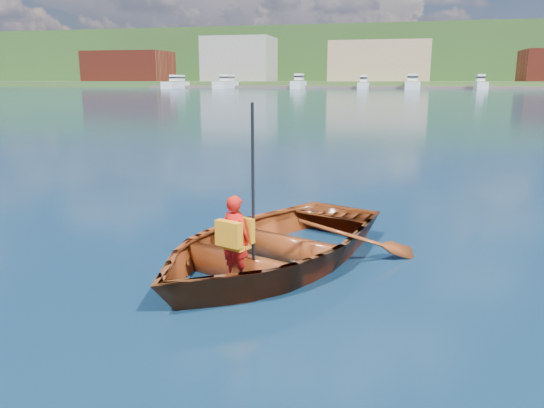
{
  "coord_description": "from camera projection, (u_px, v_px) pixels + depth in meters",
  "views": [
    {
      "loc": [
        2.02,
        -7.37,
        2.43
      ],
      "look_at": [
        0.45,
        -0.78,
        0.84
      ],
      "focal_mm": 35.0,
      "sensor_mm": 36.0,
      "label": 1
    }
  ],
  "objects": [
    {
      "name": "marina_yachts",
      "position": [
        406.0,
        84.0,
        142.62
      ],
      "size": [
        141.06,
        13.66,
        4.42
      ],
      "color": "silver",
      "rests_on": "ground"
    },
    {
      "name": "dock",
      "position": [
        419.0,
        87.0,
        146.54
      ],
      "size": [
        160.02,
        4.96,
        0.8
      ],
      "color": "brown",
      "rests_on": "ground"
    },
    {
      "name": "ground",
      "position": [
        255.0,
        245.0,
        7.99
      ],
      "size": [
        600.0,
        600.0,
        0.0
      ],
      "color": "#132B49",
      "rests_on": "ground"
    },
    {
      "name": "hillside_trees",
      "position": [
        353.0,
        42.0,
        239.43
      ],
      "size": [
        320.16,
        86.26,
        26.23
      ],
      "color": "#382314",
      "rests_on": "ground"
    },
    {
      "name": "waterfront_buildings",
      "position": [
        370.0,
        62.0,
        164.23
      ],
      "size": [
        202.0,
        16.0,
        14.0
      ],
      "color": "maroon",
      "rests_on": "ground"
    },
    {
      "name": "rowboat",
      "position": [
        269.0,
        244.0,
        7.09
      ],
      "size": [
        4.4,
        5.08,
        0.88
      ],
      "color": "#6C2E0B",
      "rests_on": "ground"
    },
    {
      "name": "shoreline",
      "position": [
        398.0,
        61.0,
        229.72
      ],
      "size": [
        400.0,
        140.0,
        22.0
      ],
      "color": "#425D28",
      "rests_on": "ground"
    },
    {
      "name": "child_paddler",
      "position": [
        236.0,
        237.0,
        6.21
      ],
      "size": [
        0.44,
        0.43,
        2.09
      ],
      "color": "red",
      "rests_on": "ground"
    }
  ]
}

